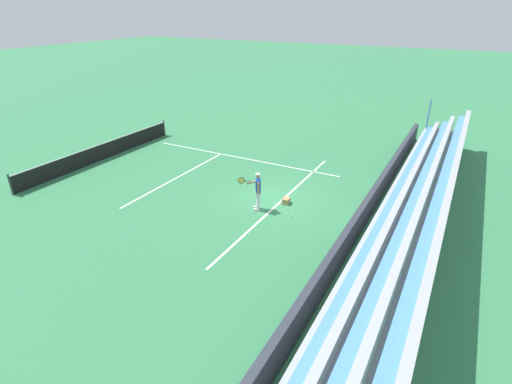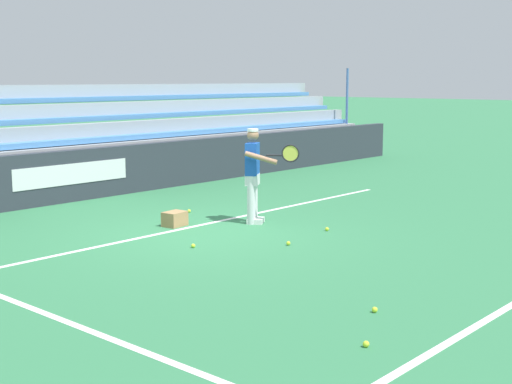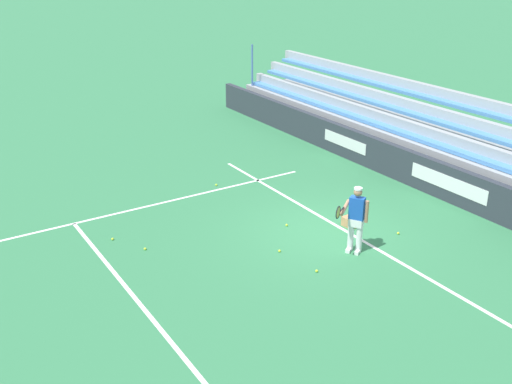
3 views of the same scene
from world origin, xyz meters
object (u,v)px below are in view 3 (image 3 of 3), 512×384
tennis_ball_far_right (279,251)px  tennis_ball_toward_net (398,233)px  tennis_ball_far_left (287,225)px  tennis_player (356,219)px  tennis_ball_midcourt (113,239)px  tennis_ball_near_player (145,249)px  ball_box_cardboard (350,222)px  tennis_ball_by_box (317,271)px  tennis_ball_stray_back (216,185)px

tennis_ball_far_right → tennis_ball_toward_net: (-0.88, -3.21, 0.00)m
tennis_ball_far_left → tennis_player: bearing=-164.3°
tennis_ball_midcourt → tennis_ball_toward_net: bearing=-119.9°
tennis_ball_far_left → tennis_ball_near_player: (0.80, 3.79, 0.00)m
tennis_ball_far_left → tennis_ball_near_player: size_ratio=1.00×
tennis_ball_midcourt → tennis_ball_near_player: (-0.96, -0.50, 0.00)m
tennis_ball_far_left → tennis_ball_far_right: (-1.11, 1.00, 0.00)m
ball_box_cardboard → tennis_player: bearing=142.7°
tennis_ball_by_box → tennis_ball_stray_back: 6.00m
tennis_player → tennis_ball_far_right: 2.04m
tennis_player → tennis_ball_by_box: bearing=102.7°
tennis_ball_far_right → tennis_ball_toward_net: bearing=-105.3°
tennis_ball_midcourt → tennis_ball_far_left: bearing=-112.2°
tennis_ball_by_box → tennis_ball_midcourt: bearing=39.9°
tennis_ball_far_right → tennis_ball_stray_back: size_ratio=1.00×
tennis_ball_toward_net → tennis_ball_near_player: 6.61m
tennis_ball_midcourt → tennis_ball_stray_back: size_ratio=1.00×
tennis_player → tennis_ball_toward_net: size_ratio=25.98×
tennis_player → tennis_ball_far_right: size_ratio=25.98×
tennis_player → ball_box_cardboard: bearing=-37.3°
tennis_ball_toward_net → tennis_ball_stray_back: bearing=23.4°
tennis_ball_toward_net → tennis_ball_stray_back: 6.07m
tennis_ball_near_player → tennis_ball_stray_back: 4.54m
tennis_ball_by_box → tennis_ball_stray_back: bearing=-6.0°
tennis_ball_by_box → tennis_ball_toward_net: 3.06m
ball_box_cardboard → tennis_ball_near_player: 5.52m
tennis_ball_midcourt → tennis_ball_near_player: bearing=-152.3°
tennis_ball_stray_back → ball_box_cardboard: bearing=-159.9°
tennis_ball_far_right → tennis_ball_near_player: size_ratio=1.00×
tennis_ball_midcourt → tennis_ball_far_left: same height
tennis_ball_midcourt → tennis_ball_toward_net: size_ratio=1.00×
tennis_player → tennis_ball_stray_back: size_ratio=25.98×
tennis_ball_stray_back → tennis_player: bearing=-172.1°
tennis_ball_toward_net → tennis_ball_midcourt: bearing=60.1°
tennis_player → ball_box_cardboard: size_ratio=4.29×
tennis_player → tennis_ball_toward_net: 1.84m
tennis_ball_by_box → tennis_ball_toward_net: bearing=-82.5°
tennis_ball_far_right → tennis_ball_by_box: bearing=-172.2°
tennis_ball_far_right → tennis_ball_toward_net: same height
tennis_ball_far_left → tennis_ball_toward_net: bearing=-132.0°
tennis_ball_far_left → tennis_ball_near_player: 3.87m
ball_box_cardboard → tennis_ball_far_right: 2.46m
tennis_ball_toward_net → tennis_ball_stray_back: size_ratio=1.00×
tennis_ball_far_right → tennis_ball_near_player: 3.37m
tennis_player → tennis_ball_stray_back: tennis_player is taller
tennis_player → tennis_ball_toward_net: tennis_player is taller
tennis_player → tennis_ball_far_left: (2.07, 0.58, -0.86)m
ball_box_cardboard → tennis_ball_near_player: (1.72, 5.24, -0.10)m
tennis_player → tennis_ball_by_box: 1.68m
tennis_ball_far_left → tennis_ball_toward_net: (-1.99, -2.21, 0.00)m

